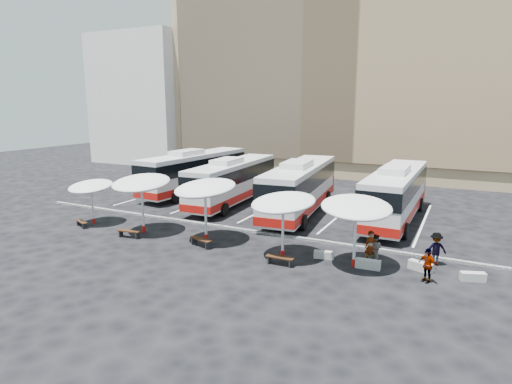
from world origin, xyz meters
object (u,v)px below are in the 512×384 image
at_px(sunshade_3, 283,203).
at_px(sunshade_2, 205,188).
at_px(bus_3, 396,192).
at_px(sunshade_0, 91,186).
at_px(bus_1, 233,180).
at_px(passenger_0, 371,247).
at_px(bus_0, 195,171).
at_px(sunshade_4, 356,207).
at_px(wood_bench_1, 129,232).
at_px(conc_bench_0, 324,255).
at_px(sunshade_1, 141,183).
at_px(passenger_1, 375,248).
at_px(passenger_2, 427,265).
at_px(passenger_3, 435,249).
at_px(wood_bench_2, 201,240).
at_px(conc_bench_1, 368,264).
at_px(wood_bench_0, 82,223).
at_px(conc_bench_2, 421,266).
at_px(bus_2, 300,186).
at_px(wood_bench_3, 280,259).
at_px(conc_bench_3, 473,277).

bearing_deg(sunshade_3, sunshade_2, 174.17).
distance_m(bus_3, sunshade_0, 21.90).
bearing_deg(bus_1, passenger_0, -36.16).
relative_size(bus_0, sunshade_4, 2.78).
height_order(wood_bench_1, conc_bench_0, wood_bench_1).
relative_size(bus_3, sunshade_1, 3.09).
height_order(passenger_1, passenger_2, passenger_2).
bearing_deg(sunshade_3, passenger_3, 18.37).
bearing_deg(wood_bench_2, sunshade_4, 5.61).
height_order(sunshade_0, wood_bench_2, sunshade_0).
distance_m(sunshade_0, passenger_1, 19.77).
height_order(bus_0, passenger_3, bus_0).
height_order(bus_0, conc_bench_1, bus_0).
bearing_deg(conc_bench_0, wood_bench_0, -174.63).
bearing_deg(sunshade_0, conc_bench_2, 2.84).
bearing_deg(conc_bench_1, bus_2, 128.26).
bearing_deg(sunshade_4, passenger_1, 54.16).
distance_m(bus_3, passenger_2, 11.31).
relative_size(sunshade_0, passenger_2, 2.02).
distance_m(bus_1, sunshade_0, 11.62).
distance_m(bus_0, sunshade_0, 12.29).
bearing_deg(bus_1, passenger_2, -34.80).
height_order(passenger_2, passenger_3, passenger_3).
distance_m(bus_2, bus_3, 7.08).
distance_m(conc_bench_1, passenger_2, 2.99).
bearing_deg(conc_bench_1, sunshade_2, 179.62).
xyz_separation_m(sunshade_1, wood_bench_2, (5.08, -0.75, -2.97)).
xyz_separation_m(wood_bench_2, passenger_1, (9.88, 2.07, 0.40)).
relative_size(bus_2, wood_bench_0, 9.96).
height_order(wood_bench_1, passenger_2, passenger_2).
bearing_deg(wood_bench_0, wood_bench_3, -1.62).
relative_size(wood_bench_3, passenger_1, 0.98).
distance_m(bus_2, wood_bench_2, 10.66).
distance_m(sunshade_2, wood_bench_2, 3.18).
height_order(bus_0, sunshade_1, bus_0).
distance_m(sunshade_1, conc_bench_1, 15.17).
bearing_deg(conc_bench_0, sunshade_0, -178.05).
height_order(sunshade_1, passenger_2, sunshade_1).
xyz_separation_m(bus_3, sunshade_1, (-14.55, -10.54, 1.24)).
height_order(bus_3, conc_bench_0, bus_3).
bearing_deg(passenger_2, passenger_0, -170.72).
height_order(bus_1, sunshade_2, bus_1).
height_order(bus_2, conc_bench_2, bus_2).
xyz_separation_m(passenger_2, passenger_3, (0.18, 2.53, 0.05)).
bearing_deg(passenger_2, sunshade_3, -145.33).
distance_m(wood_bench_3, passenger_2, 7.31).
distance_m(wood_bench_2, wood_bench_3, 5.49).
height_order(sunshade_1, conc_bench_0, sunshade_1).
bearing_deg(passenger_3, passenger_2, 62.67).
relative_size(sunshade_3, conc_bench_3, 4.06).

